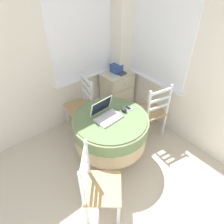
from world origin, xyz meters
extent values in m
cube|color=white|center=(1.45, 3.02, 1.49)|extent=(1.10, 0.01, 1.42)
cube|color=white|center=(1.45, 3.00, 0.77)|extent=(1.18, 0.07, 0.02)
cube|color=white|center=(2.27, 2.20, 1.49)|extent=(0.01, 1.10, 1.42)
cube|color=white|center=(2.24, 2.20, 0.77)|extent=(0.07, 1.18, 0.02)
cube|color=silver|center=(2.14, 2.89, 1.27)|extent=(0.28, 0.28, 2.55)
cylinder|color=#4C3D2D|center=(1.10, 1.91, 0.01)|extent=(0.36, 0.36, 0.03)
cylinder|color=#4C3D2D|center=(1.10, 1.91, 0.38)|extent=(0.11, 0.11, 0.69)
cylinder|color=tan|center=(1.10, 1.91, 0.52)|extent=(1.00, 1.00, 0.41)
cylinder|color=#607A4C|center=(1.10, 1.91, 0.64)|extent=(1.03, 1.03, 0.17)
cylinder|color=#607A4C|center=(1.10, 1.91, 0.73)|extent=(0.97, 0.97, 0.02)
cube|color=silver|center=(1.07, 1.91, 0.75)|extent=(0.36, 0.25, 0.02)
cube|color=silver|center=(1.07, 1.92, 0.76)|extent=(0.31, 0.16, 0.00)
cube|color=silver|center=(1.06, 2.05, 0.87)|extent=(0.35, 0.10, 0.22)
cube|color=black|center=(1.06, 2.04, 0.87)|extent=(0.31, 0.08, 0.19)
ellipsoid|color=black|center=(1.33, 1.90, 0.77)|extent=(0.06, 0.10, 0.05)
cube|color=#B2B7BC|center=(1.42, 1.91, 0.75)|extent=(0.08, 0.13, 0.01)
cube|color=black|center=(1.42, 1.91, 0.75)|extent=(0.06, 0.09, 0.00)
cube|color=tan|center=(1.09, 2.73, 0.43)|extent=(0.47, 0.49, 0.02)
cube|color=silver|center=(0.96, 2.95, 0.21)|extent=(0.04, 0.04, 0.42)
cube|color=silver|center=(0.89, 2.58, 0.21)|extent=(0.04, 0.04, 0.42)
cube|color=silver|center=(1.30, 2.88, 0.21)|extent=(0.04, 0.04, 0.42)
cube|color=silver|center=(1.23, 2.52, 0.21)|extent=(0.04, 0.04, 0.42)
cube|color=silver|center=(1.30, 2.88, 0.71)|extent=(0.04, 0.04, 0.52)
cube|color=silver|center=(1.23, 2.52, 0.71)|extent=(0.04, 0.04, 0.52)
cube|color=silver|center=(1.26, 2.70, 0.91)|extent=(0.09, 0.37, 0.04)
cube|color=silver|center=(1.26, 2.70, 0.77)|extent=(0.09, 0.37, 0.04)
cube|color=silver|center=(1.26, 2.70, 0.63)|extent=(0.09, 0.37, 0.04)
cube|color=tan|center=(1.93, 1.92, 0.43)|extent=(0.49, 0.47, 0.02)
cube|color=silver|center=(2.14, 2.06, 0.21)|extent=(0.04, 0.04, 0.42)
cube|color=silver|center=(1.77, 2.13, 0.21)|extent=(0.04, 0.04, 0.42)
cube|color=silver|center=(2.08, 1.72, 0.21)|extent=(0.04, 0.04, 0.42)
cube|color=silver|center=(1.71, 1.79, 0.21)|extent=(0.04, 0.04, 0.42)
cube|color=silver|center=(2.08, 1.72, 0.71)|extent=(0.04, 0.04, 0.52)
cube|color=silver|center=(1.71, 1.79, 0.71)|extent=(0.04, 0.04, 0.52)
cube|color=silver|center=(1.89, 1.75, 0.91)|extent=(0.37, 0.09, 0.04)
cube|color=silver|center=(1.89, 1.75, 0.77)|extent=(0.37, 0.09, 0.04)
cube|color=silver|center=(1.89, 1.75, 0.63)|extent=(0.37, 0.09, 0.04)
cube|color=tan|center=(0.53, 1.32, 0.43)|extent=(0.58, 0.58, 0.02)
cube|color=silver|center=(0.54, 1.07, 0.21)|extent=(0.05, 0.05, 0.42)
cube|color=silver|center=(0.78, 1.35, 0.21)|extent=(0.05, 0.05, 0.42)
cube|color=silver|center=(0.28, 1.29, 0.21)|extent=(0.05, 0.05, 0.42)
cube|color=silver|center=(0.52, 1.58, 0.21)|extent=(0.05, 0.05, 0.42)
cube|color=silver|center=(0.28, 1.29, 0.71)|extent=(0.05, 0.05, 0.52)
cube|color=silver|center=(0.52, 1.58, 0.71)|extent=(0.05, 0.05, 0.52)
cube|color=silver|center=(0.40, 1.43, 0.91)|extent=(0.26, 0.30, 0.04)
cube|color=silver|center=(0.40, 1.43, 0.77)|extent=(0.26, 0.30, 0.04)
cube|color=silver|center=(0.40, 1.43, 0.63)|extent=(0.26, 0.30, 0.04)
cube|color=beige|center=(1.97, 2.79, 0.37)|extent=(0.54, 0.39, 0.75)
cube|color=beige|center=(1.97, 2.79, 0.76)|extent=(0.56, 0.42, 0.02)
cube|color=beige|center=(1.97, 2.59, 0.62)|extent=(0.47, 0.01, 0.21)
sphere|color=olive|center=(1.97, 2.59, 0.62)|extent=(0.02, 0.02, 0.02)
cube|color=beige|center=(1.97, 2.59, 0.37)|extent=(0.47, 0.01, 0.21)
sphere|color=olive|center=(1.97, 2.59, 0.37)|extent=(0.02, 0.02, 0.02)
cube|color=beige|center=(1.97, 2.59, 0.12)|extent=(0.47, 0.01, 0.21)
sphere|color=olive|center=(1.97, 2.59, 0.12)|extent=(0.02, 0.02, 0.02)
cube|color=#2D4C93|center=(1.98, 2.83, 0.84)|extent=(0.17, 0.18, 0.14)
cube|color=#3F3F44|center=(2.00, 2.76, 0.78)|extent=(0.14, 0.24, 0.02)
camera|label=1|loc=(-0.14, 0.33, 2.40)|focal=32.00mm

